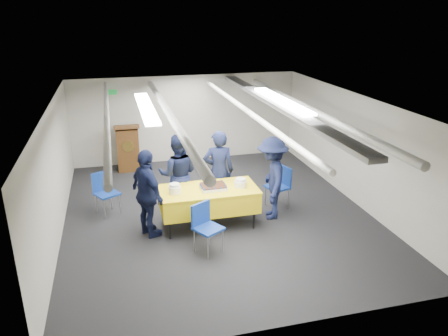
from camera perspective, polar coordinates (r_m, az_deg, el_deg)
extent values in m
plane|color=black|center=(8.97, -0.91, -5.92)|extent=(7.00, 7.00, 0.00)
cube|color=beige|center=(11.81, -4.96, 6.44)|extent=(6.00, 0.02, 2.30)
cube|color=beige|center=(8.40, -21.21, -0.73)|extent=(0.02, 7.00, 2.30)
cube|color=beige|center=(9.64, 16.61, 2.45)|extent=(0.02, 7.00, 2.30)
cube|color=silver|center=(8.22, -1.00, 8.54)|extent=(6.00, 7.00, 0.02)
cylinder|color=silver|center=(8.03, -15.10, 6.76)|extent=(0.10, 6.90, 0.10)
cylinder|color=silver|center=(8.10, -7.24, 7.12)|extent=(0.14, 6.90, 0.14)
cylinder|color=silver|center=(8.42, 3.01, 7.48)|extent=(0.10, 6.90, 0.10)
cylinder|color=silver|center=(8.90, 11.10, 7.56)|extent=(0.14, 6.90, 0.14)
cube|color=gray|center=(8.60, 6.89, 8.30)|extent=(0.28, 6.90, 0.08)
cube|color=white|center=(8.03, -10.14, 7.80)|extent=(0.25, 2.60, 0.04)
cube|color=white|center=(8.62, 7.53, 8.78)|extent=(0.25, 2.60, 0.04)
cube|color=#0C591E|center=(11.48, -14.58, 9.55)|extent=(0.30, 0.04, 0.12)
cylinder|color=black|center=(8.02, -7.08, -8.04)|extent=(0.04, 0.04, 0.36)
cylinder|color=black|center=(8.33, 3.92, -6.78)|extent=(0.04, 0.04, 0.36)
cylinder|color=black|center=(8.61, -7.69, -5.99)|extent=(0.04, 0.04, 0.36)
cylinder|color=black|center=(8.90, 2.58, -4.90)|extent=(0.04, 0.04, 0.36)
cube|color=yellow|center=(8.27, -2.01, -4.15)|extent=(1.82, 0.89, 0.39)
cube|color=yellow|center=(8.18, -2.03, -2.81)|extent=(1.84, 0.91, 0.03)
cube|color=white|center=(8.16, -1.42, -2.54)|extent=(0.47, 0.37, 0.06)
cube|color=black|center=(8.15, -1.43, -2.28)|extent=(0.45, 0.35, 0.02)
sphere|color=navy|center=(7.95, -2.59, -2.87)|extent=(0.04, 0.04, 0.04)
sphere|color=navy|center=(8.26, -3.08, -1.98)|extent=(0.04, 0.04, 0.04)
sphere|color=navy|center=(7.97, -1.87, -2.80)|extent=(0.04, 0.04, 0.04)
sphere|color=navy|center=(8.28, -2.38, -1.91)|extent=(0.04, 0.04, 0.04)
sphere|color=navy|center=(7.99, -1.15, -2.73)|extent=(0.04, 0.04, 0.04)
sphere|color=navy|center=(8.30, -1.69, -1.85)|extent=(0.04, 0.04, 0.04)
sphere|color=navy|center=(8.02, -0.44, -2.65)|extent=(0.04, 0.04, 0.04)
sphere|color=navy|center=(8.32, -1.00, -1.78)|extent=(0.04, 0.04, 0.04)
sphere|color=navy|center=(8.04, 0.27, -2.58)|extent=(0.04, 0.04, 0.04)
sphere|color=navy|center=(8.34, -0.32, -1.72)|extent=(0.04, 0.04, 0.04)
sphere|color=navy|center=(8.03, -2.85, -2.65)|extent=(0.04, 0.04, 0.04)
sphere|color=navy|center=(8.12, 0.25, -2.35)|extent=(0.04, 0.04, 0.04)
sphere|color=navy|center=(8.10, -2.97, -2.43)|extent=(0.04, 0.04, 0.04)
sphere|color=navy|center=(8.19, 0.10, -2.13)|extent=(0.04, 0.04, 0.04)
sphere|color=navy|center=(8.18, -3.09, -2.21)|extent=(0.04, 0.04, 0.04)
sphere|color=navy|center=(8.27, -0.05, -1.91)|extent=(0.04, 0.04, 0.04)
cylinder|color=white|center=(8.00, -6.45, -2.84)|extent=(0.22, 0.22, 0.13)
cylinder|color=white|center=(7.97, -6.48, -2.23)|extent=(0.18, 0.18, 0.05)
cylinder|color=white|center=(8.25, 2.15, -2.08)|extent=(0.23, 0.23, 0.11)
cylinder|color=white|center=(8.22, 2.16, -1.55)|extent=(0.19, 0.19, 0.05)
cube|color=brown|center=(11.41, -12.43, 2.39)|extent=(0.55, 0.45, 1.10)
cube|color=brown|center=(11.21, -12.65, 5.26)|extent=(0.62, 0.53, 0.21)
cylinder|color=gold|center=(11.14, -12.43, 2.76)|extent=(0.28, 0.02, 0.28)
cylinder|color=gray|center=(7.34, -2.11, -10.42)|extent=(0.02, 0.02, 0.43)
cylinder|color=gray|center=(7.55, -0.19, -9.50)|extent=(0.02, 0.02, 0.43)
cylinder|color=gray|center=(7.56, -3.89, -9.48)|extent=(0.02, 0.02, 0.43)
cylinder|color=gray|center=(7.76, -1.98, -8.61)|extent=(0.02, 0.02, 0.43)
cube|color=navy|center=(7.44, -2.06, -7.92)|extent=(0.57, 0.57, 0.04)
cube|color=navy|center=(7.46, -3.09, -5.94)|extent=(0.37, 0.24, 0.40)
cylinder|color=gray|center=(9.26, 5.44, -3.69)|extent=(0.02, 0.02, 0.43)
cylinder|color=gray|center=(9.02, 6.74, -4.43)|extent=(0.02, 0.02, 0.43)
cylinder|color=gray|center=(9.45, 7.09, -3.24)|extent=(0.02, 0.02, 0.43)
cylinder|color=gray|center=(9.22, 8.40, -3.94)|extent=(0.02, 0.02, 0.43)
cube|color=navy|center=(9.14, 6.98, -2.47)|extent=(0.53, 0.53, 0.04)
cube|color=navy|center=(9.17, 7.96, -0.96)|extent=(0.16, 0.39, 0.40)
cylinder|color=gray|center=(8.95, -15.34, -5.26)|extent=(0.02, 0.02, 0.43)
cylinder|color=gray|center=(9.09, -13.47, -4.66)|extent=(0.02, 0.02, 0.43)
cylinder|color=gray|center=(9.23, -16.36, -4.56)|extent=(0.02, 0.02, 0.43)
cylinder|color=gray|center=(9.36, -14.52, -4.00)|extent=(0.02, 0.02, 0.43)
cube|color=navy|center=(9.06, -15.06, -3.27)|extent=(0.57, 0.57, 0.04)
cube|color=navy|center=(9.14, -15.76, -1.64)|extent=(0.37, 0.23, 0.40)
imported|color=black|center=(8.81, -0.70, -0.41)|extent=(0.67, 0.50, 1.70)
imported|color=black|center=(8.74, -6.01, -0.85)|extent=(0.94, 0.81, 1.66)
imported|color=black|center=(7.93, -9.95, -3.37)|extent=(0.77, 1.05, 1.65)
imported|color=black|center=(8.56, 6.27, -1.34)|extent=(0.86, 1.19, 1.65)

